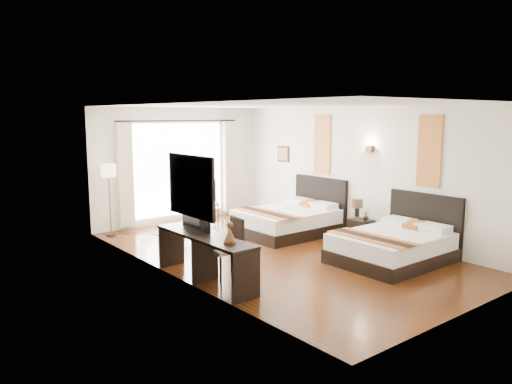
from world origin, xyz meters
TOP-DOWN VIEW (x-y plane):
  - floor at (0.00, 0.00)m, footprint 4.50×7.50m
  - ceiling at (0.00, 0.00)m, footprint 4.50×7.50m
  - wall_headboard at (2.25, 0.00)m, footprint 0.01×7.50m
  - wall_desk at (-2.25, 0.00)m, footprint 0.01×7.50m
  - wall_window at (0.00, 3.75)m, footprint 4.50×0.01m
  - wall_entry at (0.00, -3.75)m, footprint 4.50×0.01m
  - window_glass at (0.00, 3.73)m, footprint 2.40×0.02m
  - sheer_curtain at (0.00, 3.67)m, footprint 2.30×0.02m
  - drape_left at (-1.45, 3.63)m, footprint 0.35×0.14m
  - drape_right at (1.45, 3.63)m, footprint 0.35×0.14m
  - art_panel_near at (2.23, -1.70)m, footprint 0.03×0.50m
  - art_panel_far at (2.23, 1.06)m, footprint 0.03×0.50m
  - wall_sconce at (2.19, -0.33)m, footprint 0.10×0.14m
  - mirror_frame at (-2.22, -0.49)m, footprint 0.04×1.25m
  - mirror_glass at (-2.19, -0.49)m, footprint 0.01×1.12m
  - bed_near at (1.28, -1.70)m, footprint 2.05×1.60m
  - bed_far at (1.25, 1.06)m, footprint 2.12×1.65m
  - nightstand at (1.99, -0.33)m, footprint 0.38×0.47m
  - table_lamp at (1.98, -0.23)m, footprint 0.23×0.23m
  - vase at (2.01, -0.44)m, footprint 0.16×0.16m
  - console_desk at (-1.99, -0.49)m, footprint 0.50×2.20m
  - television at (-1.97, -0.07)m, footprint 0.12×0.83m
  - bronze_figurine at (-1.99, -1.18)m, footprint 0.19×0.19m
  - desk_chair at (-1.59, -0.55)m, footprint 0.52×0.52m
  - floor_lamp at (-1.95, 3.35)m, footprint 0.32×0.32m
  - side_table at (-0.30, 3.05)m, footprint 0.51×0.51m
  - fruit_bowl at (-0.28, 3.02)m, footprint 0.24×0.24m
  - window_chair at (0.44, 3.14)m, footprint 0.63×0.63m
  - jute_rug at (-0.49, 2.76)m, footprint 1.45×1.19m

SIDE VIEW (x-z plane):
  - floor at x=0.00m, z-range -0.01..0.00m
  - jute_rug at x=-0.49m, z-range 0.00..0.01m
  - nightstand at x=1.99m, z-range 0.00..0.45m
  - side_table at x=-0.30m, z-range 0.00..0.59m
  - desk_chair at x=-1.59m, z-range -0.19..0.79m
  - bed_near at x=1.28m, z-range -0.28..0.88m
  - bed_far at x=1.25m, z-range -0.29..0.91m
  - window_chair at x=0.44m, z-range -0.20..0.83m
  - console_desk at x=-1.99m, z-range 0.00..0.76m
  - vase at x=2.01m, z-range 0.50..0.62m
  - fruit_bowl at x=-0.28m, z-range 0.59..0.65m
  - table_lamp at x=1.98m, z-range 0.57..0.94m
  - bronze_figurine at x=-1.99m, z-range 0.75..1.04m
  - television at x=-1.97m, z-range 0.75..1.23m
  - drape_left at x=-1.45m, z-range 0.10..2.46m
  - drape_right at x=1.45m, z-range 0.10..2.46m
  - sheer_curtain at x=0.00m, z-range 0.25..2.35m
  - window_glass at x=0.00m, z-range 0.20..2.40m
  - floor_lamp at x=-1.95m, z-range 0.54..2.12m
  - wall_headboard at x=2.25m, z-range 0.00..2.80m
  - wall_desk at x=-2.25m, z-range 0.00..2.80m
  - wall_window at x=0.00m, z-range 0.00..2.80m
  - wall_entry at x=0.00m, z-range 0.00..2.80m
  - mirror_frame at x=-2.22m, z-range 1.08..2.02m
  - mirror_glass at x=-2.19m, z-range 1.14..1.96m
  - wall_sconce at x=2.19m, z-range 1.85..1.99m
  - art_panel_near at x=2.23m, z-range 1.27..2.62m
  - art_panel_far at x=2.23m, z-range 1.27..2.62m
  - ceiling at x=0.00m, z-range 2.78..2.80m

